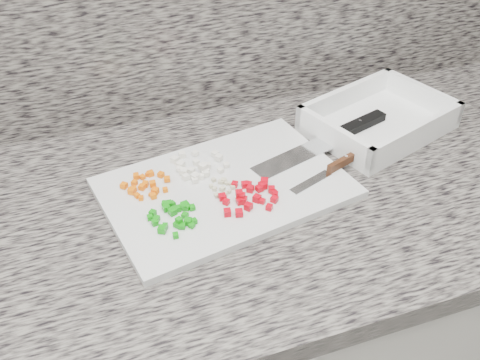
{
  "coord_description": "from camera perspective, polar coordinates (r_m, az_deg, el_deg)",
  "views": [
    {
      "loc": [
        -0.11,
        0.76,
        1.49
      ],
      "look_at": [
        0.12,
        1.43,
        0.93
      ],
      "focal_mm": 40.0,
      "sensor_mm": 36.0,
      "label": 1
    }
  ],
  "objects": [
    {
      "name": "countertop",
      "position": [
        0.93,
        -7.41,
        -3.95
      ],
      "size": [
        3.96,
        0.64,
        0.04
      ],
      "primitive_type": "cube",
      "color": "slate",
      "rests_on": "cabinet"
    },
    {
      "name": "cutting_board",
      "position": [
        0.94,
        -1.56,
        -0.83
      ],
      "size": [
        0.46,
        0.35,
        0.01
      ],
      "primitive_type": "cube",
      "rotation": [
        0.0,
        0.0,
        0.18
      ],
      "color": "silver",
      "rests_on": "countertop"
    },
    {
      "name": "carrot_pile",
      "position": [
        0.94,
        -10.11,
        -0.49
      ],
      "size": [
        0.09,
        0.08,
        0.02
      ],
      "color": "orange",
      "rests_on": "cutting_board"
    },
    {
      "name": "onion_pile",
      "position": [
        0.97,
        -4.65,
        1.39
      ],
      "size": [
        0.1,
        0.09,
        0.02
      ],
      "color": "white",
      "rests_on": "cutting_board"
    },
    {
      "name": "green_pepper_pile",
      "position": [
        0.87,
        -7.06,
        -3.76
      ],
      "size": [
        0.08,
        0.09,
        0.02
      ],
      "color": "#0D900D",
      "rests_on": "cutting_board"
    },
    {
      "name": "red_pepper_pile",
      "position": [
        0.9,
        1.12,
        -1.65
      ],
      "size": [
        0.1,
        0.09,
        0.02
      ],
      "color": "#C40213",
      "rests_on": "cutting_board"
    },
    {
      "name": "garlic_pile",
      "position": [
        0.92,
        -1.93,
        -0.66
      ],
      "size": [
        0.04,
        0.05,
        0.01
      ],
      "color": "beige",
      "rests_on": "cutting_board"
    },
    {
      "name": "chef_knife",
      "position": [
        1.07,
        10.57,
        4.76
      ],
      "size": [
        0.32,
        0.13,
        0.02
      ],
      "rotation": [
        0.0,
        0.0,
        0.31
      ],
      "color": "silver",
      "rests_on": "cutting_board"
    },
    {
      "name": "paring_knife",
      "position": [
        0.98,
        10.31,
        1.5
      ],
      "size": [
        0.17,
        0.08,
        0.02
      ],
      "rotation": [
        0.0,
        0.0,
        0.36
      ],
      "color": "silver",
      "rests_on": "cutting_board"
    },
    {
      "name": "tray",
      "position": [
        1.13,
        14.54,
        6.11
      ],
      "size": [
        0.33,
        0.28,
        0.06
      ],
      "rotation": [
        0.0,
        0.0,
        0.33
      ],
      "color": "white",
      "rests_on": "countertop"
    }
  ]
}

